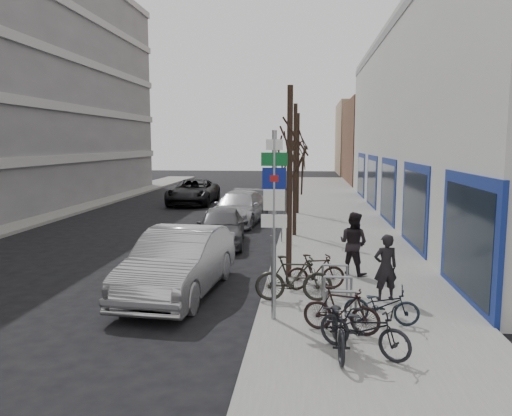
% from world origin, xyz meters
% --- Properties ---
extents(ground, '(120.00, 120.00, 0.00)m').
position_xyz_m(ground, '(0.00, 0.00, 0.00)').
color(ground, black).
rests_on(ground, ground).
extents(sidewalk_east, '(5.00, 70.00, 0.15)m').
position_xyz_m(sidewalk_east, '(4.50, 10.00, 0.07)').
color(sidewalk_east, slate).
rests_on(sidewalk_east, ground).
extents(brick_building_far, '(12.00, 14.00, 8.00)m').
position_xyz_m(brick_building_far, '(13.00, 40.00, 4.00)').
color(brick_building_far, brown).
rests_on(brick_building_far, ground).
extents(tan_building_far, '(13.00, 12.00, 9.00)m').
position_xyz_m(tan_building_far, '(13.50, 55.00, 4.50)').
color(tan_building_far, '#937A5B').
rests_on(tan_building_far, ground).
extents(highway_sign_pole, '(0.55, 0.10, 4.20)m').
position_xyz_m(highway_sign_pole, '(2.40, -0.01, 2.46)').
color(highway_sign_pole, gray).
rests_on(highway_sign_pole, ground).
extents(bike_rack, '(0.66, 2.26, 0.83)m').
position_xyz_m(bike_rack, '(3.80, 0.60, 0.66)').
color(bike_rack, gray).
rests_on(bike_rack, sidewalk_east).
extents(tree_near, '(1.80, 1.80, 5.50)m').
position_xyz_m(tree_near, '(2.60, 3.50, 4.10)').
color(tree_near, black).
rests_on(tree_near, ground).
extents(tree_mid, '(1.80, 1.80, 5.50)m').
position_xyz_m(tree_mid, '(2.60, 10.00, 4.10)').
color(tree_mid, black).
rests_on(tree_mid, ground).
extents(tree_far, '(1.80, 1.80, 5.50)m').
position_xyz_m(tree_far, '(2.60, 16.50, 4.10)').
color(tree_far, black).
rests_on(tree_far, ground).
extents(meter_front, '(0.10, 0.08, 1.27)m').
position_xyz_m(meter_front, '(2.15, 3.00, 0.92)').
color(meter_front, gray).
rests_on(meter_front, sidewalk_east).
extents(meter_mid, '(0.10, 0.08, 1.27)m').
position_xyz_m(meter_mid, '(2.15, 8.50, 0.92)').
color(meter_mid, gray).
rests_on(meter_mid, sidewalk_east).
extents(meter_back, '(0.10, 0.08, 1.27)m').
position_xyz_m(meter_back, '(2.15, 14.00, 0.92)').
color(meter_back, gray).
rests_on(meter_back, sidewalk_east).
extents(bike_near_left, '(0.65, 1.93, 1.17)m').
position_xyz_m(bike_near_left, '(3.69, -1.57, 0.73)').
color(bike_near_left, black).
rests_on(bike_near_left, sidewalk_east).
extents(bike_near_right, '(1.65, 0.88, 0.96)m').
position_xyz_m(bike_near_right, '(3.80, -0.67, 0.63)').
color(bike_near_right, black).
rests_on(bike_near_right, sidewalk_east).
extents(bike_mid_curb, '(1.60, 0.67, 0.95)m').
position_xyz_m(bike_mid_curb, '(4.67, -0.08, 0.63)').
color(bike_mid_curb, black).
rests_on(bike_mid_curb, sidewalk_east).
extents(bike_mid_inner, '(1.91, 0.66, 1.14)m').
position_xyz_m(bike_mid_inner, '(2.80, 1.26, 0.72)').
color(bike_mid_inner, black).
rests_on(bike_mid_inner, sidewalk_east).
extents(bike_far_curb, '(1.81, 1.42, 1.10)m').
position_xyz_m(bike_far_curb, '(4.14, -1.63, 0.70)').
color(bike_far_curb, black).
rests_on(bike_far_curb, sidewalk_east).
extents(bike_far_inner, '(1.65, 0.82, 0.96)m').
position_xyz_m(bike_far_inner, '(3.33, 2.28, 0.63)').
color(bike_far_inner, black).
rests_on(bike_far_inner, sidewalk_east).
extents(parked_car_front, '(2.21, 5.31, 1.71)m').
position_xyz_m(parked_car_front, '(-0.20, 2.00, 0.85)').
color(parked_car_front, '#ACACB1').
rests_on(parked_car_front, ground).
extents(parked_car_mid, '(2.19, 4.49, 1.48)m').
position_xyz_m(parked_car_mid, '(-0.20, 8.42, 0.74)').
color(parked_car_mid, '#4E4E53').
rests_on(parked_car_mid, ground).
extents(parked_car_back, '(2.80, 5.59, 1.56)m').
position_xyz_m(parked_car_back, '(-0.20, 13.59, 0.78)').
color(parked_car_back, '#9C9BA0').
rests_on(parked_car_back, ground).
extents(lane_car, '(2.67, 5.78, 1.61)m').
position_xyz_m(lane_car, '(-4.19, 21.06, 0.80)').
color(lane_car, black).
rests_on(lane_car, ground).
extents(pedestrian_near, '(0.66, 0.51, 1.62)m').
position_xyz_m(pedestrian_near, '(5.00, 1.60, 0.96)').
color(pedestrian_near, black).
rests_on(pedestrian_near, sidewalk_east).
extents(pedestrian_far, '(0.82, 0.77, 1.84)m').
position_xyz_m(pedestrian_far, '(4.44, 3.95, 1.07)').
color(pedestrian_far, black).
rests_on(pedestrian_far, sidewalk_east).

